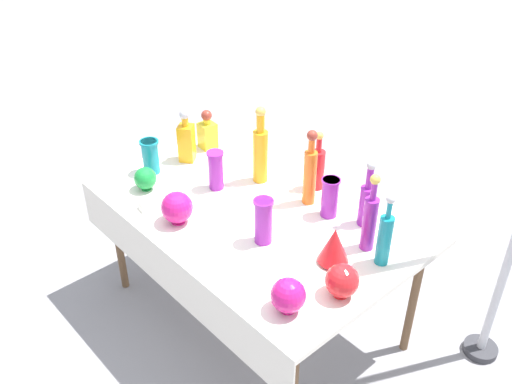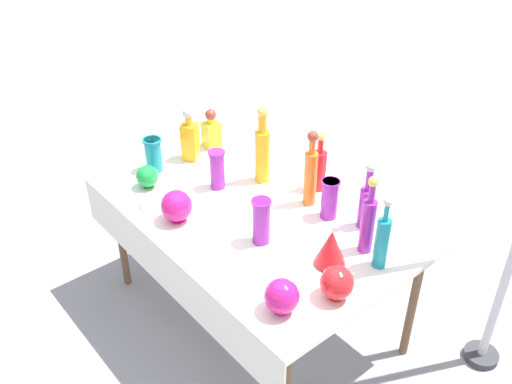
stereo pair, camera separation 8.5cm
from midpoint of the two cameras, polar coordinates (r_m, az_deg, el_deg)
The scene contains 20 objects.
ground_plane at distance 3.40m, azimuth -0.73°, elevation -12.16°, with size 40.00×40.00×0.00m, color gray.
display_table at distance 2.92m, azimuth -1.27°, elevation -2.77°, with size 1.65×1.08×0.76m.
tall_bottle_0 at distance 3.01m, azimuth 5.36°, elevation 2.50°, with size 0.08×0.08×0.33m.
tall_bottle_1 at distance 2.60m, azimuth 10.40°, elevation -2.70°, with size 0.07×0.07×0.40m.
tall_bottle_2 at distance 2.77m, azimuth 10.15°, elevation -0.93°, with size 0.07×0.07×0.35m.
tall_bottle_3 at distance 3.04m, azimuth -0.36°, elevation 4.12°, with size 0.08×0.08×0.44m.
tall_bottle_4 at distance 2.86m, azimuth 4.57°, elevation 1.99°, with size 0.07×0.07×0.41m.
tall_bottle_5 at distance 2.54m, azimuth 11.82°, elevation -4.47°, with size 0.06×0.06×0.36m.
square_decanter_0 at distance 3.42m, azimuth -5.60°, elevation 6.00°, with size 0.10×0.10×0.24m.
square_decanter_1 at distance 3.28m, azimuth -7.72°, elevation 5.24°, with size 0.12×0.12×0.32m.
slender_vase_0 at distance 3.02m, azimuth -4.85°, elevation 2.28°, with size 0.09×0.09×0.22m.
slender_vase_1 at distance 3.21m, azimuth -11.26°, elevation 3.58°, with size 0.11×0.11×0.20m.
slender_vase_2 at distance 2.82m, azimuth 6.54°, elevation -0.45°, with size 0.09×0.09×0.21m.
slender_vase_3 at distance 2.62m, azimuth -0.19°, elevation -2.83°, with size 0.10×0.10×0.23m.
fluted_vase_0 at distance 2.53m, azimuth 6.87°, elevation -5.33°, with size 0.14×0.14×0.18m.
round_bowl_0 at distance 2.39m, azimuth 7.58°, elevation -8.79°, with size 0.14×0.14×0.15m.
round_bowl_1 at distance 2.80m, azimuth -8.78°, elevation -1.56°, with size 0.16×0.16×0.17m.
round_bowl_2 at distance 2.31m, azimuth 2.17°, elevation -10.31°, with size 0.15×0.15×0.15m.
round_bowl_3 at distance 3.08m, azimuth -11.80°, elevation 1.33°, with size 0.12×0.12×0.13m.
price_tag_left at distance 2.95m, azimuth -12.25°, elevation -1.54°, with size 0.06×0.01×0.04m, color white.
Camera 1 is at (1.77, -1.58, 2.44)m, focal length 40.00 mm.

